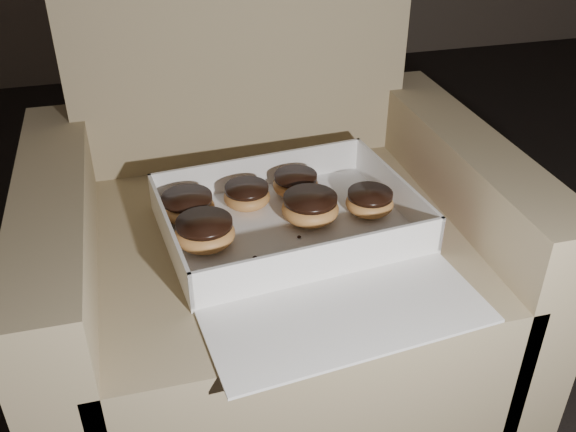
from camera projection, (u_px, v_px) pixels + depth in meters
The scene contains 13 objects.
armchair at pixel (270, 263), 1.21m from camera, with size 0.82×0.69×0.85m.
bakery_box at pixel (299, 236), 1.06m from camera, with size 0.45×0.52×0.07m.
donut_a at pixel (205, 232), 1.03m from camera, with size 0.10×0.10×0.05m.
donut_b at pixel (370, 202), 1.11m from camera, with size 0.08×0.08×0.04m.
donut_c at pixel (310, 208), 1.09m from camera, with size 0.10×0.10×0.05m.
donut_d at pixel (296, 184), 1.17m from camera, with size 0.08×0.08×0.04m.
donut_e at pixel (188, 206), 1.10m from camera, with size 0.09×0.09×0.05m.
donut_f at pixel (247, 195), 1.13m from camera, with size 0.08×0.08×0.04m.
crumb_a at pixel (299, 237), 1.06m from camera, with size 0.01×0.01×0.00m, color black.
crumb_b at pixel (302, 271), 0.98m from camera, with size 0.01×0.01×0.00m, color black.
crumb_c at pixel (380, 239), 1.05m from camera, with size 0.01×0.01×0.00m, color black.
crumb_d at pixel (255, 257), 1.01m from camera, with size 0.01×0.01×0.00m, color black.
crumb_e at pixel (281, 274), 0.98m from camera, with size 0.01×0.01×0.00m, color black.
Camera 1 is at (-0.68, -0.53, 0.99)m, focal length 40.00 mm.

